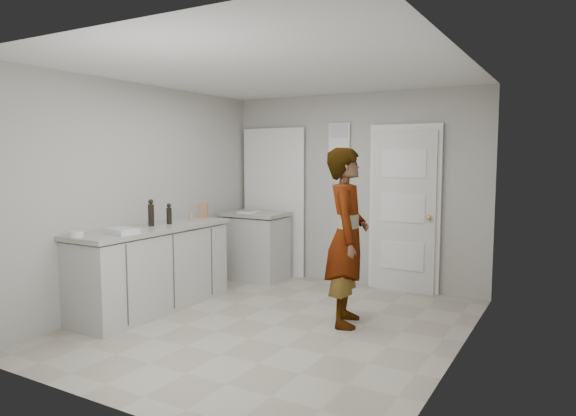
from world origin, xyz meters
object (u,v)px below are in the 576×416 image
Objects in this scene: spice_jar at (191,217)px; oil_cruet_a at (169,214)px; oil_cruet_b at (151,213)px; egg_bowl at (76,234)px; baking_dish at (122,231)px; person at (347,237)px; cake_mix_box at (203,210)px.

oil_cruet_a is at bearing -93.63° from spice_jar.
oil_cruet_b is (-0.07, -0.58, 0.10)m from spice_jar.
spice_jar reaches higher than egg_bowl.
oil_cruet_b is at bearing -96.95° from spice_jar.
spice_jar is 1.13m from baking_dish.
person reaches higher than baking_dish.
person is 9.61× the size of cake_mix_box.
oil_cruet_a is at bearing 78.11° from oil_cruet_b.
egg_bowl is at bearing -109.99° from cake_mix_box.
egg_bowl is at bearing -96.00° from oil_cruet_a.
egg_bowl is at bearing -121.57° from baking_dish.
baking_dish is (0.10, -0.78, -0.09)m from oil_cruet_a.
spice_jar reaches higher than baking_dish.
person is at bearing -26.01° from cake_mix_box.
oil_cruet_b is (-0.05, -0.23, 0.03)m from oil_cruet_a.
cake_mix_box is 1.35× the size of egg_bowl.
baking_dish is (0.08, -1.12, -0.02)m from spice_jar.
person is 5.27× the size of baking_dish.
oil_cruet_a is 1.73× the size of egg_bowl.
cake_mix_box reaches higher than baking_dish.
oil_cruet_a reaches higher than spice_jar.
egg_bowl is at bearing 105.91° from person.
spice_jar is (-1.99, -0.02, 0.08)m from person.
oil_cruet_b is (-2.06, -0.59, 0.18)m from person.
egg_bowl is at bearing -95.45° from spice_jar.
oil_cruet_a is 0.80× the size of oil_cruet_b.
cake_mix_box is 1.45m from baking_dish.
oil_cruet_b is at bearing -101.89° from oil_cruet_a.
cake_mix_box is at bearing 87.78° from egg_bowl.
oil_cruet_a is at bearing 97.46° from baking_dish.
baking_dish is at bearing -74.67° from oil_cruet_b.
cake_mix_box is 0.67m from oil_cruet_a.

